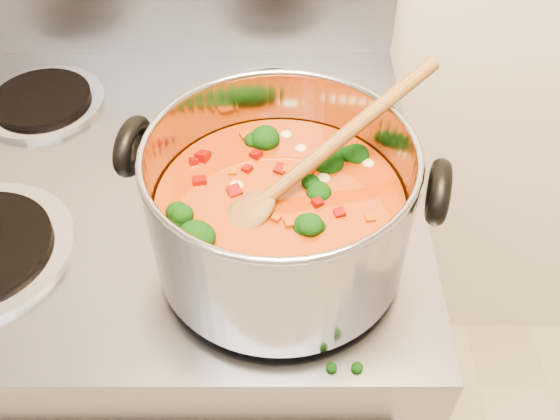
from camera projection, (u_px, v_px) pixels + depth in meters
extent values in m
cube|color=gray|center=(181.00, 343.00, 1.22)|extent=(0.77, 0.67, 0.92)
cube|color=gray|center=(165.00, 7.00, 1.04)|extent=(0.77, 0.03, 0.16)
cylinder|color=#A5A5AD|center=(272.00, 250.00, 0.77)|extent=(0.23, 0.23, 0.01)
cylinder|color=black|center=(272.00, 246.00, 0.77)|extent=(0.18, 0.18, 0.01)
cylinder|color=#A5A5AD|center=(43.00, 102.00, 0.98)|extent=(0.19, 0.19, 0.01)
cylinder|color=black|center=(41.00, 98.00, 0.98)|extent=(0.15, 0.15, 0.01)
cylinder|color=#A5A5AD|center=(274.00, 102.00, 0.98)|extent=(0.19, 0.19, 0.01)
cylinder|color=black|center=(273.00, 98.00, 0.98)|extent=(0.15, 0.15, 0.01)
cylinder|color=#98989F|center=(280.00, 206.00, 0.70)|extent=(0.29, 0.29, 0.16)
torus|color=#98989F|center=(280.00, 152.00, 0.64)|extent=(0.30, 0.30, 0.01)
cylinder|color=#9B3B0E|center=(280.00, 225.00, 0.72)|extent=(0.28, 0.28, 0.09)
torus|color=black|center=(133.00, 146.00, 0.68)|extent=(0.04, 0.08, 0.08)
torus|color=black|center=(438.00, 192.00, 0.63)|extent=(0.04, 0.08, 0.08)
ellipsoid|color=black|center=(344.00, 149.00, 0.75)|extent=(0.04, 0.04, 0.03)
ellipsoid|color=black|center=(249.00, 132.00, 0.77)|extent=(0.04, 0.04, 0.03)
ellipsoid|color=black|center=(305.00, 162.00, 0.73)|extent=(0.04, 0.04, 0.03)
ellipsoid|color=black|center=(323.00, 169.00, 0.72)|extent=(0.04, 0.04, 0.03)
ellipsoid|color=black|center=(245.00, 145.00, 0.75)|extent=(0.04, 0.04, 0.03)
ellipsoid|color=black|center=(266.00, 133.00, 0.77)|extent=(0.04, 0.04, 0.03)
ellipsoid|color=black|center=(387.00, 202.00, 0.68)|extent=(0.04, 0.04, 0.03)
ellipsoid|color=maroon|center=(321.00, 145.00, 0.75)|extent=(0.01, 0.01, 0.01)
ellipsoid|color=maroon|center=(302.00, 204.00, 0.68)|extent=(0.01, 0.01, 0.01)
ellipsoid|color=maroon|center=(201.00, 181.00, 0.71)|extent=(0.01, 0.01, 0.01)
ellipsoid|color=maroon|center=(270.00, 168.00, 0.72)|extent=(0.01, 0.01, 0.01)
ellipsoid|color=maroon|center=(333.00, 270.00, 0.62)|extent=(0.01, 0.01, 0.01)
ellipsoid|color=maroon|center=(322.00, 141.00, 0.76)|extent=(0.01, 0.01, 0.01)
ellipsoid|color=maroon|center=(361.00, 265.00, 0.62)|extent=(0.01, 0.01, 0.01)
ellipsoid|color=maroon|center=(326.00, 139.00, 0.76)|extent=(0.01, 0.01, 0.01)
ellipsoid|color=maroon|center=(248.00, 278.00, 0.61)|extent=(0.01, 0.01, 0.01)
ellipsoid|color=maroon|center=(308.00, 255.00, 0.63)|extent=(0.01, 0.01, 0.01)
ellipsoid|color=#9C3B08|center=(212.00, 223.00, 0.66)|extent=(0.01, 0.01, 0.01)
ellipsoid|color=#9C3B08|center=(312.00, 212.00, 0.67)|extent=(0.01, 0.01, 0.01)
ellipsoid|color=#9C3B08|center=(194.00, 175.00, 0.71)|extent=(0.01, 0.01, 0.01)
ellipsoid|color=#9C3B08|center=(275.00, 184.00, 0.70)|extent=(0.01, 0.01, 0.01)
ellipsoid|color=#9C3B08|center=(235.00, 154.00, 0.74)|extent=(0.01, 0.01, 0.01)
ellipsoid|color=#9C3B08|center=(317.00, 150.00, 0.74)|extent=(0.01, 0.01, 0.01)
ellipsoid|color=#9C3B08|center=(369.00, 197.00, 0.69)|extent=(0.01, 0.01, 0.01)
ellipsoid|color=#9C3B08|center=(312.00, 216.00, 0.67)|extent=(0.01, 0.01, 0.01)
ellipsoid|color=#9C3B08|center=(308.00, 158.00, 0.73)|extent=(0.01, 0.01, 0.01)
ellipsoid|color=beige|center=(355.00, 203.00, 0.68)|extent=(0.02, 0.02, 0.01)
ellipsoid|color=beige|center=(293.00, 147.00, 0.75)|extent=(0.02, 0.02, 0.01)
ellipsoid|color=beige|center=(187.00, 169.00, 0.72)|extent=(0.02, 0.02, 0.01)
ellipsoid|color=beige|center=(196.00, 189.00, 0.70)|extent=(0.02, 0.02, 0.01)
ellipsoid|color=beige|center=(229.00, 183.00, 0.71)|extent=(0.02, 0.02, 0.01)
ellipsoid|color=beige|center=(205.00, 232.00, 0.65)|extent=(0.02, 0.02, 0.01)
ellipsoid|color=beige|center=(329.00, 159.00, 0.73)|extent=(0.02, 0.02, 0.01)
ellipsoid|color=beige|center=(367.00, 237.00, 0.65)|extent=(0.02, 0.02, 0.01)
ellipsoid|color=beige|center=(273.00, 262.00, 0.63)|extent=(0.02, 0.02, 0.01)
ellipsoid|color=brown|center=(245.00, 215.00, 0.67)|extent=(0.09, 0.08, 0.05)
cylinder|color=brown|center=(341.00, 138.00, 0.69)|extent=(0.22, 0.16, 0.12)
ellipsoid|color=black|center=(429.00, 301.00, 0.72)|extent=(0.01, 0.01, 0.01)
ellipsoid|color=black|center=(104.00, 263.00, 0.76)|extent=(0.01, 0.01, 0.01)
ellipsoid|color=black|center=(439.00, 350.00, 0.68)|extent=(0.01, 0.01, 0.01)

